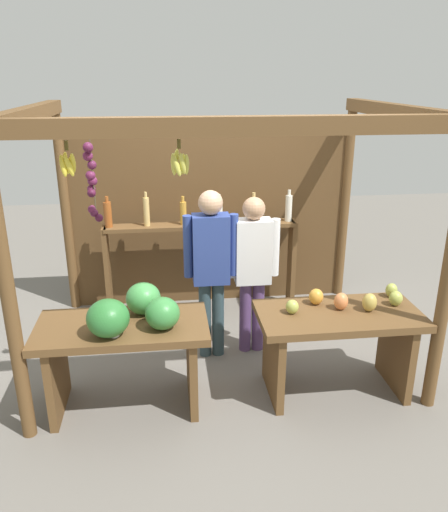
# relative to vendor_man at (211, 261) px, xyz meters

# --- Properties ---
(ground_plane) EXTENTS (12.00, 12.00, 0.00)m
(ground_plane) POSITION_rel_vendor_man_xyz_m (0.10, 0.13, -0.93)
(ground_plane) COLOR slate
(ground_plane) RESTS_ON ground
(market_stall) EXTENTS (3.19, 2.29, 2.24)m
(market_stall) POSITION_rel_vendor_man_xyz_m (0.10, 0.62, 0.39)
(market_stall) COLOR brown
(market_stall) RESTS_ON ground
(fruit_counter_left) EXTENTS (1.29, 0.74, 0.99)m
(fruit_counter_left) POSITION_rel_vendor_man_xyz_m (-0.70, -0.71, -0.29)
(fruit_counter_left) COLOR brown
(fruit_counter_left) RESTS_ON ground
(fruit_counter_right) EXTENTS (1.29, 0.64, 0.86)m
(fruit_counter_right) POSITION_rel_vendor_man_xyz_m (0.96, -0.68, -0.40)
(fruit_counter_right) COLOR brown
(fruit_counter_right) RESTS_ON ground
(bottle_shelf_unit) EXTENTS (2.05, 0.22, 1.36)m
(bottle_shelf_unit) POSITION_rel_vendor_man_xyz_m (-0.02, 0.94, -0.13)
(bottle_shelf_unit) COLOR brown
(bottle_shelf_unit) RESTS_ON ground
(vendor_man) EXTENTS (0.48, 0.21, 1.57)m
(vendor_man) POSITION_rel_vendor_man_xyz_m (0.00, 0.00, 0.00)
(vendor_man) COLOR #2F444B
(vendor_man) RESTS_ON ground
(vendor_woman) EXTENTS (0.48, 0.20, 1.49)m
(vendor_woman) POSITION_rel_vendor_man_xyz_m (0.38, 0.05, -0.05)
(vendor_woman) COLOR #553A69
(vendor_woman) RESTS_ON ground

